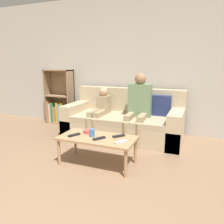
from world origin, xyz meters
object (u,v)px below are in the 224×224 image
bookshelf (59,103)px  tv_remote_1 (74,135)px  person_adult (139,103)px  tv_remote_0 (99,138)px  person_child (100,109)px  cup_near (92,133)px  couch (124,122)px  snack_bowl (89,131)px  coffee_table (97,140)px  tv_remote_2 (119,136)px  tv_remote_3 (121,142)px

bookshelf → tv_remote_1: bearing=-49.9°
person_adult → tv_remote_0: (-0.20, -1.19, -0.27)m
bookshelf → person_child: size_ratio=1.33×
cup_near → tv_remote_1: bearing=-165.6°
couch → cup_near: bearing=-91.6°
bookshelf → person_child: 1.37m
bookshelf → person_child: bookshelf is taller
snack_bowl → tv_remote_0: bearing=-36.7°
person_adult → tv_remote_0: person_adult is taller
bookshelf → person_child: (1.26, -0.54, 0.05)m
coffee_table → snack_bowl: bearing=148.5°
tv_remote_1 → cup_near: bearing=41.6°
cup_near → tv_remote_2: cup_near is taller
bookshelf → tv_remote_0: size_ratio=7.05×
couch → person_adult: bearing=-16.6°
snack_bowl → coffee_table: bearing=-31.5°
tv_remote_0 → tv_remote_1: 0.37m
cup_near → tv_remote_0: size_ratio=0.62×
couch → person_adult: 0.48m
tv_remote_2 → snack_bowl: bearing=-139.2°
tv_remote_2 → tv_remote_3: (0.10, -0.20, 0.00)m
tv_remote_2 → snack_bowl: (-0.44, 0.00, 0.01)m
coffee_table → person_adult: bearing=77.2°
person_adult → tv_remote_3: size_ratio=6.80×
person_child → tv_remote_0: (0.51, -1.12, -0.12)m
coffee_table → bookshelf: bearing=137.0°
bookshelf → tv_remote_2: bookshelf is taller
bookshelf → cup_near: bookshelf is taller
bookshelf → tv_remote_0: bookshelf is taller
couch → person_adult: person_adult is taller
bookshelf → person_adult: size_ratio=1.02×
coffee_table → tv_remote_2: bearing=22.9°
bookshelf → tv_remote_0: bearing=-43.2°
tv_remote_1 → snack_bowl: bearing=83.0°
cup_near → tv_remote_3: size_ratio=0.61×
person_adult → tv_remote_1: size_ratio=6.71×
person_adult → cup_near: (-0.32, -1.13, -0.23)m
person_child → cup_near: size_ratio=8.57×
couch → tv_remote_2: 1.14m
cup_near → coffee_table: bearing=8.6°
bookshelf → tv_remote_3: size_ratio=6.94×
tv_remote_1 → tv_remote_2: bearing=44.9°
bookshelf → coffee_table: bookshelf is taller
tv_remote_0 → tv_remote_3: (0.30, -0.02, 0.00)m
tv_remote_0 → snack_bowl: (-0.24, 0.18, 0.01)m
coffee_table → tv_remote_0: tv_remote_0 is taller
couch → bookshelf: bookshelf is taller
person_adult → tv_remote_3: bearing=-86.2°
coffee_table → tv_remote_1: size_ratio=5.82×
cup_near → tv_remote_1: 0.25m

